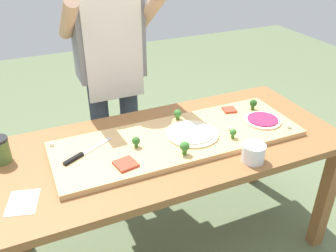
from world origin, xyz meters
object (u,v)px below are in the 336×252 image
Objects in this scene: cook_center at (111,61)px; recipe_note at (23,202)px; flour_cup at (253,154)px; prep_table at (171,157)px; broccoli_floret_center_right at (136,141)px; broccoli_floret_back_mid at (185,147)px; chefs_knife at (82,154)px; pizza_whole_cheese_artichoke at (192,133)px; broccoli_floret_front_mid at (233,133)px; pizza_slice_center at (229,110)px; sauce_jar at (0,150)px; pizza_whole_beet_magenta at (263,120)px; cheese_crumble_b at (52,144)px; cheese_crumble_c at (230,129)px; broccoli_floret_front_right at (253,104)px; pizza_slice_far_right at (126,164)px; broccoli_floret_front_left at (178,114)px; cheese_crumble_a at (289,127)px.

recipe_note is at bearing -127.56° from cook_center.
prep_table is at bearing 132.86° from flour_cup.
cook_center is (0.07, 0.64, 0.19)m from broccoli_floret_center_right.
cook_center reaches higher than broccoli_floret_back_mid.
recipe_note is (-0.29, -0.20, -0.03)m from chefs_knife.
broccoli_floret_center_right is (-0.30, 0.01, 0.03)m from pizza_whole_cheese_artichoke.
chefs_knife is 0.75m from broccoli_floret_front_mid.
broccoli_floret_front_mid reaches higher than pizza_whole_cheese_artichoke.
pizza_slice_center reaches higher than prep_table.
sauce_jar reaches higher than pizza_whole_cheese_artichoke.
sauce_jar is (-1.08, 0.47, 0.02)m from flour_cup.
broccoli_floret_front_mid is (-0.25, -0.08, 0.02)m from pizza_whole_beet_magenta.
prep_table is 0.35m from broccoli_floret_front_mid.
flour_cup is (0.85, -0.47, 0.00)m from cheese_crumble_b.
broccoli_floret_back_mid is 0.34m from cheese_crumble_c.
cheese_crumble_c is (0.32, 0.10, -0.03)m from broccoli_floret_back_mid.
prep_table is 0.59m from broccoli_floret_front_right.
broccoli_floret_front_right is at bearing -3.85° from cheese_crumble_b.
pizza_whole_cheese_artichoke is 1.78× the size of recipe_note.
chefs_knife is (-0.45, 0.02, 0.13)m from prep_table.
pizza_slice_far_right is 0.41m from cheese_crumble_b.
flour_cup is (-0.24, -0.26, 0.00)m from pizza_whole_beet_magenta.
broccoli_floret_front_right is (0.45, -0.07, 0.00)m from broccoli_floret_front_left.
recipe_note is at bearing -158.46° from broccoli_floret_front_left.
pizza_whole_cheese_artichoke is 0.93m from sauce_jar.
broccoli_floret_front_left is 0.46m from broccoli_floret_front_right.
broccoli_floret_front_left is 0.55m from cook_center.
cook_center is at bearing 132.57° from cheese_crumble_a.
pizza_slice_center is (0.72, 0.27, 0.00)m from pizza_slice_far_right.
prep_table is 0.55m from pizza_whole_beet_magenta.
sauce_jar is (-0.23, 0.00, 0.03)m from cheese_crumble_b.
broccoli_floret_front_mid is 0.48× the size of flour_cup.
recipe_note is (-0.45, -0.04, -0.03)m from pizza_slice_far_right.
cook_center is at bearing 137.85° from pizza_slice_center.
broccoli_floret_front_right reaches higher than pizza_whole_cheese_artichoke.
cook_center reaches higher than pizza_slice_far_right.
pizza_whole_cheese_artichoke is 16.02× the size of cheese_crumble_c.
chefs_knife and cheese_crumble_b have the same top height.
cheese_crumble_b is at bearing -134.11° from cook_center.
broccoli_floret_center_right is at bearing 16.61° from recipe_note.
pizza_slice_center is 0.22m from cheese_crumble_c.
pizza_slice_center is at bearing 60.83° from broccoli_floret_front_mid.
chefs_knife is at bearing 175.78° from pizza_whole_beet_magenta.
recipe_note is (-0.85, -0.15, -0.03)m from pizza_whole_cheese_artichoke.
pizza_whole_beet_magenta is 0.26m from broccoli_floret_front_mid.
chefs_knife is at bearing 168.11° from broccoli_floret_front_mid.
pizza_slice_far_right is 0.77m from pizza_slice_center.
pizza_slice_far_right is 0.29m from broccoli_floret_back_mid.
pizza_slice_center is 1.13× the size of broccoli_floret_front_right.
broccoli_floret_front_left reaches higher than cheese_crumble_a.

